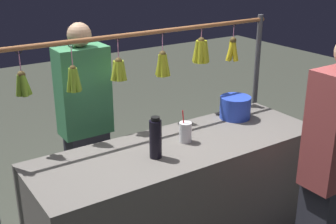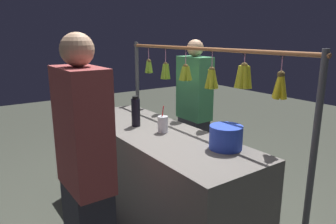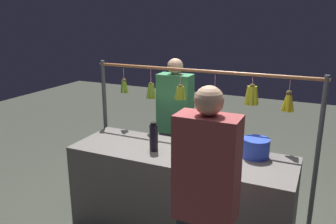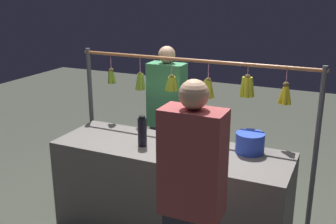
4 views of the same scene
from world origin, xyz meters
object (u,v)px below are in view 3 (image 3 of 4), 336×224
Objects in this scene: drink_cup at (187,145)px; customer_person at (205,213)px; blue_bucket at (256,148)px; water_bottle at (154,137)px; vendor_person at (175,129)px.

customer_person reaches higher than drink_cup.
drink_cup is 0.97m from customer_person.
blue_bucket is at bearing -165.58° from drink_cup.
water_bottle is 0.17× the size of vendor_person.
blue_bucket is at bearing -164.65° from water_bottle.
vendor_person is (0.43, -0.69, -0.12)m from drink_cup.
vendor_person is 0.96× the size of customer_person.
drink_cup is at bearing -61.46° from customer_person.
water_bottle is 0.31m from drink_cup.
water_bottle is 1.15× the size of blue_bucket.
customer_person reaches higher than blue_bucket.
drink_cup is (0.58, 0.15, -0.02)m from blue_bucket.
customer_person is (-0.76, 0.76, -0.15)m from water_bottle.
customer_person reaches higher than vendor_person.
drink_cup is 0.14× the size of customer_person.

